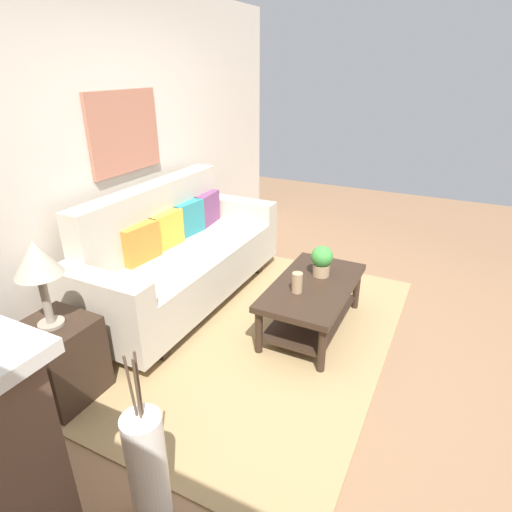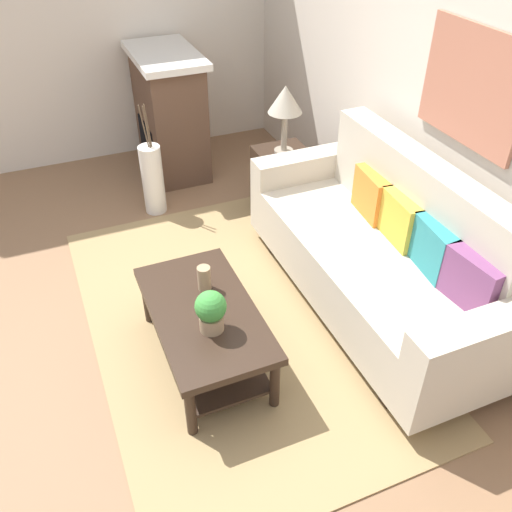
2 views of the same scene
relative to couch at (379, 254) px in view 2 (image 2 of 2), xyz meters
name	(u,v)px [view 2 (image 2 of 2)]	position (x,y,z in m)	size (l,w,h in m)	color
ground_plane	(166,339)	(-0.21, -1.46, -0.43)	(9.76, 9.76, 0.00)	#8C6647
wall_back	(452,100)	(-0.21, 0.54, 0.92)	(5.76, 0.10, 2.70)	beige
wall_left	(119,16)	(-3.14, -0.99, 0.92)	(0.10, 4.95, 2.70)	beige
area_rug	(236,318)	(-0.21, -0.96, -0.42)	(2.95, 1.91, 0.01)	#A38456
couch	(379,254)	(0.00, 0.00, 0.00)	(2.22, 0.84, 1.08)	beige
throw_pillow_orange	(372,194)	(-0.35, 0.13, 0.25)	(0.36, 0.12, 0.32)	orange
throw_pillow_mustard	(400,219)	(0.00, 0.13, 0.25)	(0.36, 0.12, 0.32)	gold
throw_pillow_teal	(433,248)	(0.35, 0.13, 0.25)	(0.36, 0.12, 0.32)	teal
throw_pillow_plum	(471,281)	(0.69, 0.13, 0.25)	(0.36, 0.12, 0.32)	#7A4270
coffee_table	(205,324)	(0.07, -1.27, -0.12)	(1.10, 0.60, 0.43)	#332319
tabletop_vase	(204,278)	(-0.12, -1.20, 0.08)	(0.08, 0.08, 0.16)	tan
potted_plant_tabletop	(211,310)	(0.24, -1.27, 0.14)	(0.18, 0.18, 0.26)	tan
side_table	(283,181)	(-1.41, -0.06, -0.15)	(0.44, 0.44, 0.56)	#332319
table_lamp	(285,102)	(-1.41, -0.06, 0.56)	(0.28, 0.28, 0.57)	gray
fireplace	(170,113)	(-2.54, -0.73, 0.16)	(1.02, 0.58, 1.16)	brown
floor_vase	(153,180)	(-1.81, -1.11, -0.12)	(0.19, 0.19, 0.62)	white
floor_vase_branch_a	(147,127)	(-1.79, -1.11, 0.37)	(0.01, 0.01, 0.36)	brown
floor_vase_branch_b	(148,126)	(-1.82, -1.10, 0.37)	(0.01, 0.01, 0.36)	brown
floor_vase_branch_c	(144,126)	(-1.82, -1.13, 0.37)	(0.01, 0.01, 0.36)	brown
framed_painting	(472,87)	(0.00, 0.47, 1.08)	(0.81, 0.03, 0.68)	#B77056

